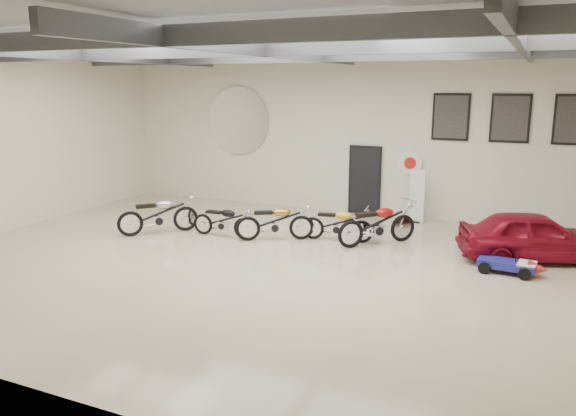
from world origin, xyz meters
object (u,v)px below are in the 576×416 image
at_px(banner_stand, 417,195).
at_px(motorcycle_black, 223,220).
at_px(motorcycle_gold, 275,221).
at_px(vintage_car, 535,236).
at_px(motorcycle_yellow, 337,223).
at_px(motorcycle_red, 377,223).
at_px(go_kart, 513,262).
at_px(motorcycle_silver, 158,214).

distance_m(banner_stand, motorcycle_black, 5.81).
distance_m(motorcycle_gold, vintage_car, 6.32).
distance_m(banner_stand, motorcycle_yellow, 3.27).
xyz_separation_m(motorcycle_black, vintage_car, (7.66, 1.21, 0.12)).
distance_m(motorcycle_black, vintage_car, 7.76).
distance_m(banner_stand, vintage_car, 4.14).
bearing_deg(motorcycle_red, motorcycle_gold, 148.11).
bearing_deg(motorcycle_red, motorcycle_black, 146.52).
xyz_separation_m(motorcycle_black, motorcycle_red, (3.98, 0.97, 0.11)).
bearing_deg(motorcycle_yellow, vintage_car, -3.81).
height_order(banner_stand, vintage_car, banner_stand).
distance_m(banner_stand, go_kart, 4.81).
distance_m(go_kart, vintage_car, 1.36).
bearing_deg(motorcycle_yellow, go_kart, -19.93).
bearing_deg(motorcycle_yellow, motorcycle_gold, -166.60).
bearing_deg(motorcycle_gold, motorcycle_silver, 164.03).
height_order(banner_stand, motorcycle_gold, banner_stand).
height_order(motorcycle_black, motorcycle_gold, motorcycle_gold).
relative_size(motorcycle_silver, motorcycle_yellow, 1.16).
height_order(motorcycle_red, go_kart, motorcycle_red).
height_order(motorcycle_yellow, motorcycle_red, motorcycle_red).
bearing_deg(motorcycle_gold, go_kart, -31.80).
bearing_deg(motorcycle_gold, banner_stand, 20.73).
distance_m(motorcycle_black, motorcycle_yellow, 3.06).
bearing_deg(motorcycle_red, motorcycle_silver, 146.71).
bearing_deg(banner_stand, vintage_car, -25.36).
relative_size(motorcycle_black, motorcycle_gold, 0.88).
bearing_deg(motorcycle_silver, banner_stand, -13.21).
distance_m(motorcycle_black, motorcycle_red, 4.10).
xyz_separation_m(banner_stand, vintage_car, (3.26, -2.55, -0.26)).
height_order(motorcycle_red, vintage_car, vintage_car).
xyz_separation_m(motorcycle_silver, go_kart, (9.06, 0.40, -0.30)).
relative_size(motorcycle_yellow, vintage_car, 0.54).
xyz_separation_m(motorcycle_yellow, go_kart, (4.34, -0.92, -0.22)).
xyz_separation_m(motorcycle_red, go_kart, (3.30, -1.02, -0.31)).
distance_m(motorcycle_gold, go_kart, 5.88).
bearing_deg(motorcycle_black, motorcycle_gold, 9.16).
distance_m(banner_stand, motorcycle_gold, 4.61).
relative_size(motorcycle_yellow, go_kart, 1.28).
bearing_deg(go_kart, motorcycle_gold, -177.62).
bearing_deg(motorcycle_silver, go_kart, -44.92).
bearing_deg(motorcycle_red, vintage_car, -43.33).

